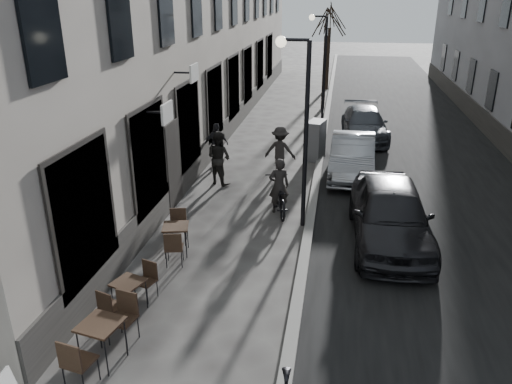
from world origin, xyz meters
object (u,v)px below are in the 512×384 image
(bistro_set_c, at_px, (176,236))
(car_far, at_px, (364,124))
(bistro_set_a, at_px, (102,339))
(bistro_set_b, at_px, (129,293))
(streetlamp_near, at_px, (300,114))
(bicycle, at_px, (279,196))
(utility_cabinet, at_px, (316,140))
(pedestrian_near, at_px, (219,158))
(tree_near, at_px, (327,20))
(streetlamp_far, at_px, (321,57))
(car_mid, at_px, (352,156))
(pedestrian_far, at_px, (216,145))
(tree_far, at_px, (330,15))
(car_near, at_px, (390,213))
(pedestrian_mid, at_px, (280,150))

(bistro_set_c, xyz_separation_m, car_far, (4.94, 11.43, 0.19))
(bistro_set_a, xyz_separation_m, bistro_set_b, (-0.15, 1.52, -0.08))
(streetlamp_near, distance_m, bicycle, 2.83)
(utility_cabinet, height_order, pedestrian_near, pedestrian_near)
(tree_near, xyz_separation_m, bistro_set_c, (-2.87, -17.13, -4.20))
(bistro_set_a, xyz_separation_m, bicycle, (2.23, 6.93, 0.01))
(streetlamp_far, xyz_separation_m, tree_near, (0.07, 3.00, 1.50))
(streetlamp_near, height_order, bicycle, streetlamp_near)
(tree_near, relative_size, car_mid, 1.33)
(streetlamp_far, bearing_deg, bistro_set_a, -98.89)
(streetlamp_far, bearing_deg, pedestrian_far, -114.76)
(tree_far, height_order, pedestrian_near, tree_far)
(car_near, bearing_deg, tree_far, 94.16)
(bistro_set_b, distance_m, pedestrian_near, 7.45)
(bistro_set_a, xyz_separation_m, utility_cabinet, (3.01, 12.18, 0.25))
(pedestrian_mid, distance_m, car_mid, 2.55)
(pedestrian_mid, relative_size, car_near, 0.36)
(utility_cabinet, height_order, car_near, car_near)
(streetlamp_far, height_order, car_near, streetlamp_far)
(streetlamp_near, height_order, utility_cabinet, streetlamp_near)
(utility_cabinet, xyz_separation_m, pedestrian_mid, (-1.15, -1.89, 0.10))
(bicycle, distance_m, pedestrian_far, 4.72)
(bistro_set_c, bearing_deg, streetlamp_near, 24.16)
(pedestrian_near, bearing_deg, bistro_set_b, 118.39)
(car_far, bearing_deg, pedestrian_near, -131.66)
(streetlamp_far, relative_size, pedestrian_mid, 2.97)
(pedestrian_far, bearing_deg, bistro_set_a, -120.40)
(streetlamp_near, xyz_separation_m, tree_far, (0.07, 21.00, 1.50))
(bistro_set_b, bearing_deg, tree_far, 101.69)
(tree_near, relative_size, bicycle, 2.94)
(car_near, xyz_separation_m, car_far, (-0.32, 9.93, -0.16))
(bistro_set_b, xyz_separation_m, car_mid, (4.53, 9.03, 0.28))
(bistro_set_a, height_order, pedestrian_far, pedestrian_far)
(pedestrian_near, bearing_deg, streetlamp_near, 164.87)
(utility_cabinet, height_order, car_far, utility_cabinet)
(bistro_set_c, bearing_deg, car_mid, 43.31)
(bistro_set_a, height_order, bicycle, bicycle)
(bistro_set_a, xyz_separation_m, car_near, (5.29, 5.52, 0.31))
(bistro_set_a, bearing_deg, bistro_set_b, 106.69)
(tree_far, xyz_separation_m, bistro_set_a, (-2.91, -27.14, -4.16))
(tree_far, bearing_deg, streetlamp_near, -90.20)
(bistro_set_b, xyz_separation_m, pedestrian_near, (0.10, 7.44, 0.49))
(utility_cabinet, bearing_deg, streetlamp_near, -77.99)
(bistro_set_c, distance_m, car_far, 12.45)
(streetlamp_far, bearing_deg, streetlamp_near, -90.00)
(tree_far, relative_size, pedestrian_far, 3.49)
(tree_near, relative_size, bistro_set_b, 3.96)
(utility_cabinet, bearing_deg, car_near, -57.49)
(utility_cabinet, bearing_deg, pedestrian_mid, -107.71)
(bicycle, distance_m, car_near, 3.38)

